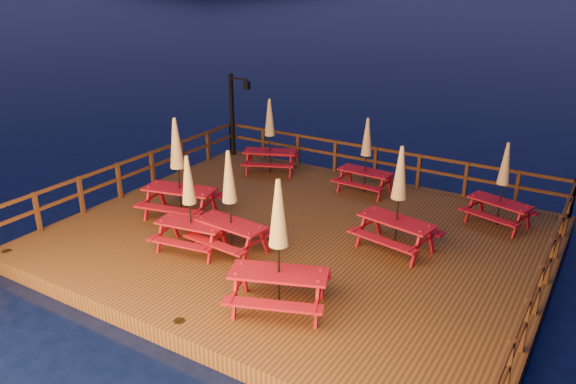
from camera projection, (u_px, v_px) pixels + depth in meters
name	position (u px, v px, depth m)	size (l,w,h in m)	color
ground	(299.00, 247.00, 14.75)	(500.00, 500.00, 0.00)	black
deck	(299.00, 241.00, 14.67)	(12.00, 10.00, 0.40)	#482A17
deck_piles	(299.00, 257.00, 14.86)	(11.44, 9.44, 1.40)	#3C1F13
railing	(332.00, 186.00, 15.73)	(11.80, 9.75, 1.10)	#3C1F13
lamp_post	(235.00, 108.00, 20.18)	(0.85, 0.18, 3.00)	black
picnic_table_0	(279.00, 244.00, 10.83)	(2.40, 2.20, 2.79)	maroon
picnic_table_1	(230.00, 201.00, 13.18)	(1.90, 1.61, 2.57)	maroon
picnic_table_2	(503.00, 183.00, 14.65)	(1.92, 1.72, 2.31)	maroon
picnic_table_3	(398.00, 197.00, 13.28)	(2.10, 1.84, 2.64)	maroon
picnic_table_4	(178.00, 167.00, 15.08)	(2.29, 2.03, 2.81)	maroon
picnic_table_5	(366.00, 155.00, 16.89)	(1.72, 1.44, 2.35)	maroon
picnic_table_6	(189.00, 202.00, 13.30)	(1.89, 1.64, 2.42)	maroon
picnic_table_7	(270.00, 135.00, 18.61)	(2.20, 2.04, 2.52)	maroon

